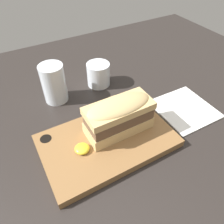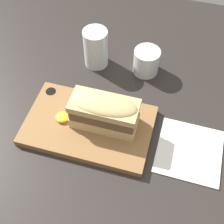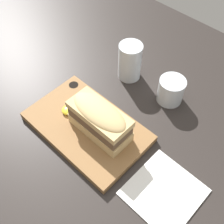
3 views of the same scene
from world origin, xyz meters
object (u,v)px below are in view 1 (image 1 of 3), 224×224
napkin (184,109)px  water_glass (54,86)px  serving_board (107,141)px  sandwich (119,115)px  wine_glass (99,76)px

napkin → water_glass: bearing=143.4°
serving_board → sandwich: size_ratio=1.94×
sandwich → water_glass: size_ratio=1.40×
water_glass → napkin: water_glass is taller
water_glass → wine_glass: bearing=3.0°
serving_board → napkin: bearing=0.0°
water_glass → napkin: size_ratio=0.72×
sandwich → water_glass: (-9.34, 22.46, -2.04)cm
serving_board → water_glass: water_glass is taller
napkin → serving_board: bearing=-180.0°
water_glass → wine_glass: (15.32, 0.81, -1.84)cm
serving_board → wine_glass: size_ratio=4.26×
sandwich → wine_glass: sandwich is taller
sandwich → wine_glass: bearing=75.6°
napkin → sandwich: bearing=176.9°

